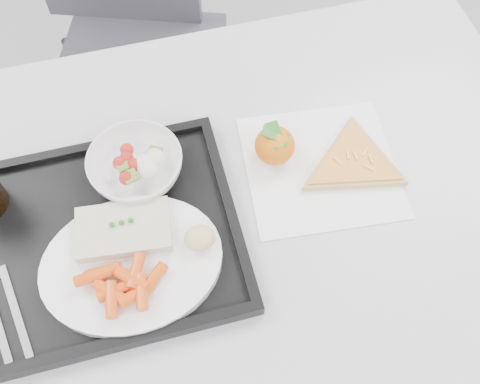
{
  "coord_description": "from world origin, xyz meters",
  "views": [
    {
      "loc": [
        -0.06,
        -0.09,
        1.51
      ],
      "look_at": [
        0.05,
        0.32,
        0.77
      ],
      "focal_mm": 40.0,
      "sensor_mm": 36.0,
      "label": 1
    }
  ],
  "objects": [
    {
      "name": "carrot_pile",
      "position": [
        -0.15,
        0.2,
        0.8
      ],
      "size": [
        0.13,
        0.09,
        0.03
      ],
      "color": "#DA4610",
      "rests_on": "dinner_plate"
    },
    {
      "name": "tangerine",
      "position": [
        0.12,
        0.38,
        0.79
      ],
      "size": [
        0.09,
        0.09,
        0.07
      ],
      "color": "orange",
      "rests_on": "napkin"
    },
    {
      "name": "tray",
      "position": [
        -0.19,
        0.29,
        0.76
      ],
      "size": [
        0.45,
        0.35,
        0.03
      ],
      "color": "black",
      "rests_on": "table"
    },
    {
      "name": "salad_bowl",
      "position": [
        -0.1,
        0.39,
        0.79
      ],
      "size": [
        0.15,
        0.15,
        0.05
      ],
      "color": "white",
      "rests_on": "tray"
    },
    {
      "name": "chair",
      "position": [
        -0.07,
        0.99,
        0.54
      ],
      "size": [
        0.54,
        0.54,
        0.93
      ],
      "color": "#34333A",
      "rests_on": "ground"
    },
    {
      "name": "pizza_slice",
      "position": [
        0.25,
        0.33,
        0.76
      ],
      "size": [
        0.26,
        0.26,
        0.02
      ],
      "color": "tan",
      "rests_on": "napkin"
    },
    {
      "name": "napkin",
      "position": [
        0.2,
        0.34,
        0.75
      ],
      "size": [
        0.27,
        0.26,
        0.0
      ],
      "color": "white",
      "rests_on": "table"
    },
    {
      "name": "bread_roll",
      "position": [
        -0.03,
        0.24,
        0.8
      ],
      "size": [
        0.05,
        0.04,
        0.03
      ],
      "color": "#D9B57A",
      "rests_on": "dinner_plate"
    },
    {
      "name": "room",
      "position": [
        0.0,
        0.0,
        1.4
      ],
      "size": [
        6.04,
        7.04,
        2.84
      ],
      "color": "gray",
      "rests_on": "ground"
    },
    {
      "name": "salad_contents",
      "position": [
        -0.1,
        0.39,
        0.8
      ],
      "size": [
        0.08,
        0.08,
        0.03
      ],
      "color": "#A61D16",
      "rests_on": "salad_bowl"
    },
    {
      "name": "dinner_plate",
      "position": [
        -0.14,
        0.24,
        0.77
      ],
      "size": [
        0.27,
        0.27,
        0.02
      ],
      "color": "white",
      "rests_on": "tray"
    },
    {
      "name": "fish_fillet",
      "position": [
        -0.14,
        0.29,
        0.79
      ],
      "size": [
        0.15,
        0.1,
        0.03
      ],
      "color": "beige",
      "rests_on": "dinner_plate"
    },
    {
      "name": "table",
      "position": [
        0.0,
        0.3,
        0.68
      ],
      "size": [
        1.2,
        0.8,
        0.75
      ],
      "color": "#B3B3B5",
      "rests_on": "ground"
    }
  ]
}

